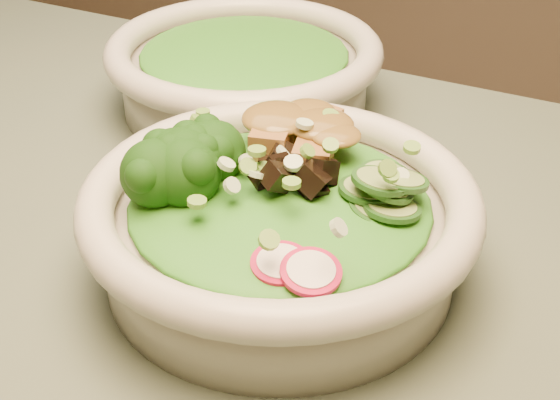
% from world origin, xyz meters
% --- Properties ---
extents(salad_bowl, '(0.26, 0.26, 0.07)m').
position_xyz_m(salad_bowl, '(0.07, 0.05, 0.79)').
color(salad_bowl, beige).
rests_on(salad_bowl, dining_table).
extents(side_bowl, '(0.25, 0.25, 0.07)m').
position_xyz_m(side_bowl, '(-0.07, 0.26, 0.79)').
color(side_bowl, beige).
rests_on(side_bowl, dining_table).
extents(lettuce_bed, '(0.19, 0.19, 0.02)m').
position_xyz_m(lettuce_bed, '(0.07, 0.05, 0.81)').
color(lettuce_bed, '#236A16').
rests_on(lettuce_bed, salad_bowl).
extents(side_lettuce, '(0.17, 0.17, 0.02)m').
position_xyz_m(side_lettuce, '(-0.07, 0.26, 0.81)').
color(side_lettuce, '#236A16').
rests_on(side_lettuce, side_bowl).
extents(broccoli_florets, '(0.09, 0.09, 0.04)m').
position_xyz_m(broccoli_florets, '(0.02, 0.03, 0.82)').
color(broccoli_florets, black).
rests_on(broccoli_florets, salad_bowl).
extents(radish_slices, '(0.11, 0.07, 0.02)m').
position_xyz_m(radish_slices, '(0.10, -0.01, 0.81)').
color(radish_slices, '#B20D38').
rests_on(radish_slices, salad_bowl).
extents(cucumber_slices, '(0.09, 0.09, 0.03)m').
position_xyz_m(cucumber_slices, '(0.13, 0.07, 0.82)').
color(cucumber_slices, '#8AAA5E').
rests_on(cucumber_slices, salad_bowl).
extents(mushroom_heap, '(0.09, 0.09, 0.04)m').
position_xyz_m(mushroom_heap, '(0.07, 0.06, 0.82)').
color(mushroom_heap, black).
rests_on(mushroom_heap, salad_bowl).
extents(tofu_cubes, '(0.10, 0.08, 0.03)m').
position_xyz_m(tofu_cubes, '(0.06, 0.11, 0.82)').
color(tofu_cubes, brown).
rests_on(tofu_cubes, salad_bowl).
extents(peanut_sauce, '(0.07, 0.05, 0.02)m').
position_xyz_m(peanut_sauce, '(0.06, 0.11, 0.83)').
color(peanut_sauce, brown).
rests_on(peanut_sauce, tofu_cubes).
extents(scallion_garnish, '(0.18, 0.18, 0.02)m').
position_xyz_m(scallion_garnish, '(0.07, 0.05, 0.83)').
color(scallion_garnish, '#679A36').
rests_on(scallion_garnish, salad_bowl).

